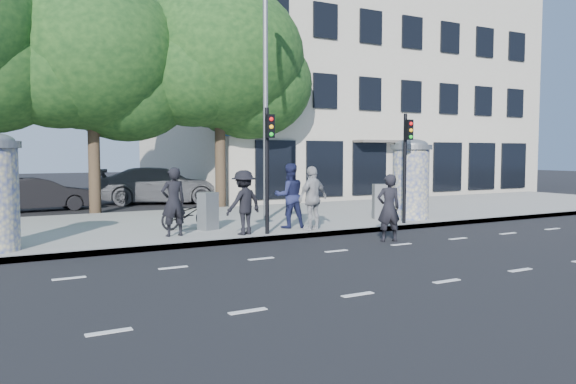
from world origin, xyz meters
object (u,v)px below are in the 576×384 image
traffic_pole_far (406,156)px  man_road (389,208)px  ped_d (244,202)px  car_right (161,185)px  bicycle (188,213)px  cabinet_left (208,211)px  ad_column_right (411,177)px  car_mid (40,195)px  cabinet_right (381,201)px  traffic_pole_near (268,157)px  ped_b (173,202)px  ped_e (313,198)px  ped_c (289,196)px  street_lamp (266,76)px

traffic_pole_far → man_road: 3.14m
ped_d → car_right: bearing=-113.1°
bicycle → cabinet_left: cabinet_left is taller
ped_d → cabinet_left: size_ratio=1.62×
ad_column_right → car_mid: size_ratio=0.65×
traffic_pole_far → cabinet_right: 2.01m
traffic_pole_near → cabinet_left: (-1.11, 1.59, -1.55)m
traffic_pole_near → bicycle: size_ratio=2.00×
ped_d → man_road: 3.85m
traffic_pole_near → ped_b: bearing=159.5°
ped_b → man_road: 5.67m
ped_e → traffic_pole_near: bearing=-12.6°
ped_d → ped_e: 2.06m
ad_column_right → ped_c: ad_column_right is taller
car_right → ped_e: bearing=-158.1°
ped_c → cabinet_right: bearing=-161.8°
ped_b → car_mid: size_ratio=0.45×
ped_c → ped_d: bearing=28.6°
ped_b → street_lamp: bearing=-155.4°
ad_column_right → cabinet_right: size_ratio=2.30×
ped_d → car_mid: bearing=-86.9°
ped_c → cabinet_right: size_ratio=1.64×
ped_d → car_mid: 11.56m
ped_b → man_road: size_ratio=1.02×
street_lamp → ped_d: street_lamp is taller
street_lamp → ped_b: size_ratio=4.40×
car_right → man_road: bearing=-153.8°
ped_c → cabinet_left: size_ratio=1.76×
ped_e → cabinet_left: 3.01m
ped_c → car_right: (-0.52, 11.27, -0.26)m
traffic_pole_near → car_right: bearing=87.2°
cabinet_left → cabinet_right: (6.02, -0.27, 0.04)m
man_road → street_lamp: bearing=-60.7°
traffic_pole_far → bicycle: (-6.35, 2.07, -1.63)m
traffic_pole_far → car_right: 12.87m
ped_e → car_right: 12.06m
cabinet_left → ped_d: bearing=-92.5°
cabinet_left → man_road: bearing=-66.0°
ped_b → ped_d: size_ratio=1.05×
traffic_pole_far → street_lamp: (-3.40, 2.84, 2.56)m
ped_c → cabinet_left: ped_c is taller
traffic_pole_near → ped_b: (-2.35, 0.88, -1.17)m
traffic_pole_near → street_lamp: 4.07m
ad_column_right → car_right: (-5.20, 11.17, -0.70)m
bicycle → car_right: 10.24m
man_road → cabinet_left: bearing=-28.0°
ad_column_right → ped_e: ad_column_right is taller
bicycle → traffic_pole_far: bearing=-120.2°
ad_column_right → ped_b: bearing=-179.8°
car_mid → cabinet_left: bearing=-166.2°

